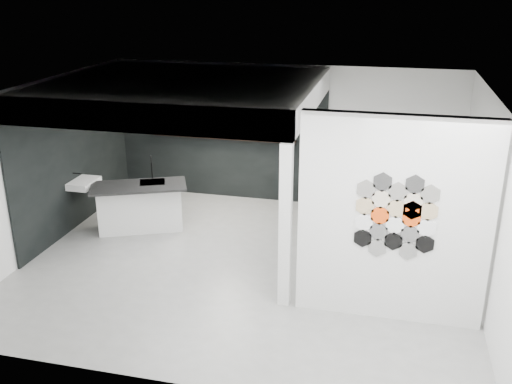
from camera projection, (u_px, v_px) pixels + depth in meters
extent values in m
cube|color=gray|center=(246.00, 265.00, 9.21)|extent=(7.00, 6.00, 0.01)
cube|color=silver|center=(393.00, 221.00, 7.32)|extent=(2.45, 0.15, 2.80)
cube|color=black|center=(220.00, 142.00, 11.79)|extent=(4.40, 0.04, 2.35)
cube|color=black|center=(76.00, 162.00, 10.47)|extent=(0.04, 4.00, 2.35)
cube|color=silver|center=(184.00, 93.00, 9.52)|extent=(4.40, 4.00, 0.40)
cube|color=silver|center=(285.00, 227.00, 7.71)|extent=(0.16, 0.16, 2.35)
cube|color=silver|center=(135.00, 118.00, 7.77)|extent=(4.40, 0.16, 0.40)
cube|color=silver|center=(84.00, 183.00, 10.35)|extent=(0.40, 0.60, 0.12)
cube|color=black|center=(223.00, 138.00, 11.63)|extent=(3.00, 0.15, 0.04)
cube|color=silver|center=(140.00, 208.00, 10.38)|extent=(1.57, 1.08, 0.85)
cube|color=black|center=(138.00, 186.00, 10.15)|extent=(1.83, 1.34, 0.04)
cube|color=black|center=(152.00, 182.00, 10.31)|extent=(0.56, 0.52, 0.01)
cylinder|color=black|center=(152.00, 168.00, 10.42)|extent=(0.03, 0.03, 0.39)
torus|color=black|center=(151.00, 159.00, 10.30)|extent=(0.07, 0.13, 0.14)
cylinder|color=black|center=(176.00, 130.00, 11.82)|extent=(0.24, 0.24, 0.16)
ellipsoid|color=black|center=(274.00, 137.00, 11.37)|extent=(0.18, 0.18, 0.13)
cylinder|color=gray|center=(289.00, 139.00, 11.31)|extent=(0.14, 0.14, 0.09)
cylinder|color=gray|center=(289.00, 137.00, 11.30)|extent=(0.11, 0.11, 0.13)
cylinder|color=black|center=(206.00, 132.00, 11.68)|extent=(0.08, 0.08, 0.17)
cylinder|color=black|center=(185.00, 132.00, 11.79)|extent=(0.09, 0.09, 0.09)
cylinder|color=black|center=(363.00, 238.00, 7.41)|extent=(0.26, 0.02, 0.26)
cylinder|color=white|center=(364.00, 222.00, 7.33)|extent=(0.26, 0.02, 0.26)
cylinder|color=tan|center=(365.00, 206.00, 7.25)|extent=(0.26, 0.02, 0.26)
cylinder|color=#66635E|center=(366.00, 189.00, 7.17)|extent=(0.26, 0.02, 0.26)
cylinder|color=silver|center=(377.00, 247.00, 7.40)|extent=(0.26, 0.02, 0.26)
cylinder|color=black|center=(379.00, 232.00, 7.32)|extent=(0.26, 0.02, 0.26)
cylinder|color=#F2480C|center=(380.00, 215.00, 7.25)|extent=(0.26, 0.02, 0.26)
cylinder|color=beige|center=(381.00, 199.00, 7.17)|extent=(0.26, 0.02, 0.26)
cylinder|color=#2D2D2D|center=(383.00, 182.00, 7.09)|extent=(0.26, 0.02, 0.26)
cylinder|color=black|center=(393.00, 241.00, 7.32)|extent=(0.26, 0.02, 0.26)
cylinder|color=white|center=(395.00, 225.00, 7.24)|extent=(0.26, 0.02, 0.26)
cylinder|color=tan|center=(396.00, 209.00, 7.16)|extent=(0.26, 0.02, 0.26)
cylinder|color=#66635E|center=(398.00, 192.00, 7.09)|extent=(0.26, 0.02, 0.26)
cylinder|color=silver|center=(408.00, 251.00, 7.32)|extent=(0.26, 0.02, 0.26)
cylinder|color=black|center=(410.00, 235.00, 7.24)|extent=(0.26, 0.02, 0.26)
cylinder|color=#F2480C|center=(411.00, 218.00, 7.16)|extent=(0.26, 0.02, 0.26)
cylinder|color=beige|center=(413.00, 202.00, 7.08)|extent=(0.26, 0.02, 0.26)
cylinder|color=#2D2D2D|center=(415.00, 185.00, 7.00)|extent=(0.26, 0.02, 0.26)
cylinder|color=black|center=(425.00, 244.00, 7.24)|extent=(0.26, 0.02, 0.26)
cylinder|color=white|center=(427.00, 228.00, 7.16)|extent=(0.26, 0.02, 0.26)
cylinder|color=tan|center=(429.00, 211.00, 7.08)|extent=(0.26, 0.02, 0.26)
cylinder|color=#66635E|center=(430.00, 194.00, 7.00)|extent=(0.26, 0.02, 0.26)
cylinder|color=#F2480C|center=(412.00, 210.00, 7.12)|extent=(0.26, 0.02, 0.26)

